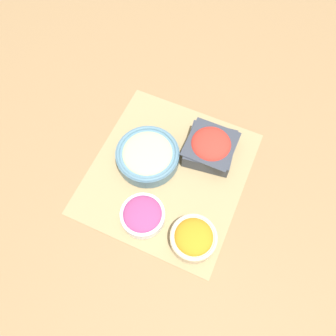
{
  "coord_description": "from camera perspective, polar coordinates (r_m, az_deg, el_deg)",
  "views": [
    {
      "loc": [
        -0.38,
        -0.17,
        0.91
      ],
      "look_at": [
        0.0,
        0.0,
        0.03
      ],
      "focal_mm": 35.0,
      "sensor_mm": 36.0,
      "label": 1
    }
  ],
  "objects": [
    {
      "name": "ground_plane",
      "position": [
        1.0,
        0.0,
        -0.84
      ],
      "size": [
        3.0,
        3.0,
        0.0
      ],
      "primitive_type": "plane",
      "color": "olive"
    },
    {
      "name": "placemat",
      "position": [
        1.0,
        0.0,
        -0.79
      ],
      "size": [
        0.49,
        0.45,
        0.0
      ],
      "color": "#937F56",
      "rests_on": "ground_plane"
    },
    {
      "name": "cucumber_bowl",
      "position": [
        0.99,
        -3.57,
        2.24
      ],
      "size": [
        0.19,
        0.19,
        0.06
      ],
      "color": "slate",
      "rests_on": "placemat"
    },
    {
      "name": "onion_bowl",
      "position": [
        0.92,
        -4.43,
        -8.15
      ],
      "size": [
        0.12,
        0.12,
        0.05
      ],
      "color": "silver",
      "rests_on": "placemat"
    },
    {
      "name": "tomato_bowl",
      "position": [
        1.0,
        7.39,
        3.71
      ],
      "size": [
        0.16,
        0.16,
        0.08
      ],
      "color": "#333842",
      "rests_on": "placemat"
    },
    {
      "name": "carrot_bowl",
      "position": [
        0.9,
        4.45,
        -12.05
      ],
      "size": [
        0.13,
        0.13,
        0.07
      ],
      "color": "beige",
      "rests_on": "placemat"
    }
  ]
}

